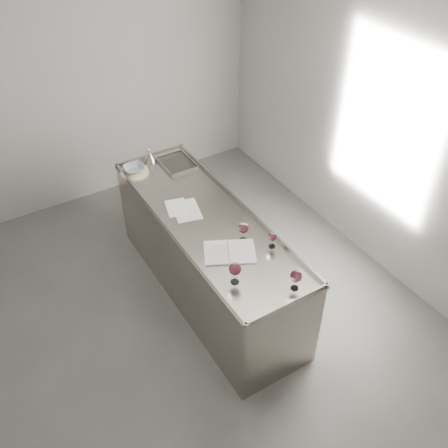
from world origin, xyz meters
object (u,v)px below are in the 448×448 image
wine_glass_middle (296,277)px  wine_glass_small (273,237)px  wine_funnel (150,158)px  counter (208,256)px  notebook (230,252)px  wine_glass_right (243,228)px  ceramic_bowl (134,169)px  wine_glass_left (235,269)px

wine_glass_middle → wine_glass_small: 0.49m
wine_funnel → counter: bearing=-87.7°
wine_glass_middle → notebook: bearing=109.5°
counter → wine_glass_small: wine_glass_small is taller
wine_glass_middle → wine_glass_small: size_ratio=1.22×
wine_glass_right → notebook: wine_glass_right is taller
wine_glass_middle → wine_glass_right: bearing=92.5°
ceramic_bowl → wine_glass_right: bearing=-75.2°
counter → notebook: 0.68m
ceramic_bowl → wine_funnel: bearing=21.1°
ceramic_bowl → wine_glass_left: bearing=-88.4°
wine_glass_small → notebook: 0.37m
wine_glass_left → wine_glass_right: size_ratio=1.07×
wine_glass_left → wine_glass_right: bearing=49.6°
notebook → wine_funnel: 1.57m
wine_glass_right → wine_glass_small: bearing=-51.1°
wine_glass_small → ceramic_bowl: wine_glass_small is taller
counter → notebook: (-0.06, -0.49, 0.47)m
wine_glass_left → wine_funnel: size_ratio=1.03×
wine_glass_left → wine_glass_small: 0.51m
wine_glass_right → wine_funnel: size_ratio=0.97×
notebook → wine_glass_small: bearing=7.5°
counter → wine_glass_middle: 1.24m
wine_glass_middle → wine_funnel: (-0.19, 2.16, -0.07)m
ceramic_bowl → wine_funnel: wine_funnel is taller
wine_glass_middle → wine_glass_left: bearing=140.4°
wine_glass_left → ceramic_bowl: wine_glass_left is taller
counter → wine_glass_left: wine_glass_left is taller
notebook → ceramic_bowl: size_ratio=2.45×
wine_glass_right → wine_funnel: 1.50m
counter → wine_glass_small: bearing=-65.7°
wine_glass_middle → wine_funnel: wine_funnel is taller
wine_glass_left → wine_glass_middle: wine_glass_left is taller
wine_glass_middle → counter: bearing=97.7°
wine_glass_left → wine_glass_small: (0.48, 0.18, -0.03)m
wine_glass_left → wine_glass_right: (0.32, 0.38, -0.01)m
wine_funnel → ceramic_bowl: bearing=-158.9°
wine_glass_right → notebook: bearing=-156.8°
wine_glass_middle → wine_glass_small: bearing=74.8°
counter → wine_funnel: wine_funnel is taller
wine_glass_right → ceramic_bowl: (-0.37, 1.41, -0.08)m
wine_glass_left → wine_funnel: 1.88m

